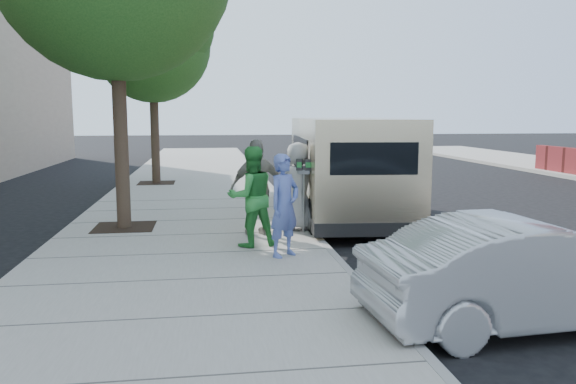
# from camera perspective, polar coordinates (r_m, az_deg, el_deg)

# --- Properties ---
(ground) EXTENTS (120.00, 120.00, 0.00)m
(ground) POSITION_cam_1_polar(r_m,az_deg,el_deg) (9.55, -4.38, -6.89)
(ground) COLOR black
(ground) RESTS_ON ground
(sidewalk) EXTENTS (5.00, 60.00, 0.15)m
(sidewalk) POSITION_cam_1_polar(r_m,az_deg,el_deg) (9.52, -10.43, -6.58)
(sidewalk) COLOR gray
(sidewalk) RESTS_ON ground
(curb_face) EXTENTS (0.12, 60.00, 0.16)m
(curb_face) POSITION_cam_1_polar(r_m,az_deg,el_deg) (9.73, 4.16, -6.15)
(curb_face) COLOR gray
(curb_face) RESTS_ON ground
(tree_far) EXTENTS (3.92, 3.80, 6.49)m
(tree_far) POSITION_cam_1_polar(r_m,az_deg,el_deg) (19.45, -13.52, 14.89)
(tree_far) COLOR black
(tree_far) RESTS_ON sidewalk
(parking_meter) EXTENTS (0.31, 0.18, 1.43)m
(parking_meter) POSITION_cam_1_polar(r_m,az_deg,el_deg) (10.87, 1.63, 1.30)
(parking_meter) COLOR gray
(parking_meter) RESTS_ON sidewalk
(van) EXTENTS (2.58, 6.45, 2.34)m
(van) POSITION_cam_1_polar(r_m,az_deg,el_deg) (13.12, 5.91, 2.61)
(van) COLOR beige
(van) RESTS_ON ground
(sedan) EXTENTS (3.94, 1.64, 1.27)m
(sedan) POSITION_cam_1_polar(r_m,az_deg,el_deg) (7.06, 23.24, -7.51)
(sedan) COLOR #A8AAAF
(sedan) RESTS_ON ground
(person_officer) EXTENTS (0.72, 0.69, 1.66)m
(person_officer) POSITION_cam_1_polar(r_m,az_deg,el_deg) (9.02, -0.37, -1.38)
(person_officer) COLOR #5367B1
(person_officer) RESTS_ON sidewalk
(person_green_shirt) EXTENTS (0.99, 0.86, 1.74)m
(person_green_shirt) POSITION_cam_1_polar(r_m,az_deg,el_deg) (9.72, -3.75, -0.48)
(person_green_shirt) COLOR green
(person_green_shirt) RESTS_ON sidewalk
(person_gray_shirt) EXTENTS (0.94, 0.69, 1.75)m
(person_gray_shirt) POSITION_cam_1_polar(r_m,az_deg,el_deg) (11.10, 1.02, 0.59)
(person_gray_shirt) COLOR #9B9B9D
(person_gray_shirt) RESTS_ON sidewalk
(person_striped_polo) EXTENTS (1.14, 0.65, 1.82)m
(person_striped_polo) POSITION_cam_1_polar(r_m,az_deg,el_deg) (10.62, -3.07, 0.46)
(person_striped_polo) COLOR gray
(person_striped_polo) RESTS_ON sidewalk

